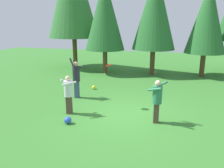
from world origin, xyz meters
The scene contains 10 objects.
ground_plane centered at (0.00, 0.00, 0.00)m, with size 40.00×40.00×0.00m, color #387A2D.
person_thrower centered at (-2.75, 1.46, 1.06)m, with size 0.65×0.64×1.96m.
person_catcher centered at (1.18, -0.44, 0.95)m, with size 0.70×0.67×1.60m.
person_bystander centered at (-2.26, -0.46, 0.92)m, with size 0.71×0.71×1.56m.
frisbee centered at (-0.92, 0.66, 1.83)m, with size 0.37×0.37×0.14m.
ball_yellow centered at (-2.43, 3.01, 0.10)m, with size 0.21×0.21×0.21m, color yellow.
ball_blue centered at (-1.91, -1.36, 0.13)m, with size 0.27×0.27×0.27m, color blue.
tree_center centered at (0.31, 7.51, 4.31)m, with size 2.89×2.89×6.90m.
tree_left centered at (-2.99, 7.12, 4.08)m, with size 2.74×2.74×6.53m.
tree_right centered at (3.63, 7.81, 3.83)m, with size 2.57×2.57×6.15m.
Camera 1 is at (1.57, -8.29, 3.59)m, focal length 36.45 mm.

